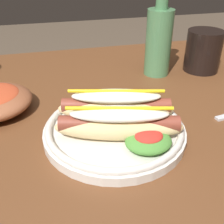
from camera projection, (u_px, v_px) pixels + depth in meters
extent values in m
cube|color=brown|center=(105.00, 121.00, 0.56)|extent=(1.33, 0.83, 0.04)
cylinder|color=brown|center=(224.00, 136.00, 1.14)|extent=(0.06, 0.06, 0.70)
cylinder|color=silver|center=(116.00, 131.00, 0.49)|extent=(0.25, 0.25, 0.02)
torus|color=silver|center=(116.00, 126.00, 0.48)|extent=(0.24, 0.24, 0.01)
ellipsoid|color=#E0C184|center=(116.00, 128.00, 0.45)|extent=(0.22, 0.10, 0.04)
cylinder|color=brown|center=(117.00, 124.00, 0.44)|extent=(0.19, 0.07, 0.03)
ellipsoid|color=silver|center=(117.00, 114.00, 0.43)|extent=(0.16, 0.08, 0.02)
cylinder|color=yellow|center=(117.00, 109.00, 0.43)|extent=(0.16, 0.05, 0.01)
ellipsoid|color=#E0C184|center=(116.00, 109.00, 0.50)|extent=(0.22, 0.10, 0.04)
cylinder|color=brown|center=(116.00, 105.00, 0.49)|extent=(0.19, 0.07, 0.03)
ellipsoid|color=silver|center=(116.00, 96.00, 0.49)|extent=(0.16, 0.08, 0.02)
cylinder|color=yellow|center=(116.00, 91.00, 0.48)|extent=(0.16, 0.05, 0.01)
ellipsoid|color=#4C8C38|center=(148.00, 141.00, 0.43)|extent=(0.07, 0.06, 0.02)
ellipsoid|color=red|center=(149.00, 136.00, 0.42)|extent=(0.04, 0.04, 0.01)
cylinder|color=black|center=(203.00, 51.00, 0.72)|extent=(0.09, 0.09, 0.11)
cylinder|color=#4C7F51|center=(158.00, 43.00, 0.69)|extent=(0.06, 0.06, 0.16)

